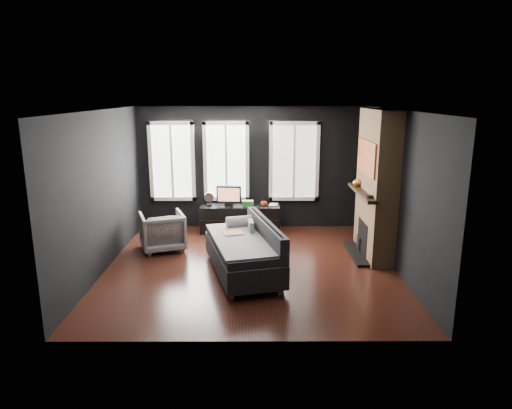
{
  "coord_description": "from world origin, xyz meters",
  "views": [
    {
      "loc": [
        0.07,
        -7.54,
        2.96
      ],
      "look_at": [
        0.1,
        0.3,
        1.05
      ],
      "focal_mm": 32.0,
      "sensor_mm": 36.0,
      "label": 1
    }
  ],
  "objects_px": {
    "sofa": "(243,248)",
    "armchair": "(162,229)",
    "media_console": "(240,218)",
    "mug": "(264,203)",
    "mantel_vase": "(357,182)",
    "book": "(269,200)",
    "monitor": "(229,194)"
  },
  "relations": [
    {
      "from": "mantel_vase",
      "to": "mug",
      "type": "bearing_deg",
      "value": 150.12
    },
    {
      "from": "book",
      "to": "sofa",
      "type": "bearing_deg",
      "value": -101.82
    },
    {
      "from": "armchair",
      "to": "media_console",
      "type": "bearing_deg",
      "value": -160.78
    },
    {
      "from": "media_console",
      "to": "mantel_vase",
      "type": "bearing_deg",
      "value": -24.65
    },
    {
      "from": "mug",
      "to": "mantel_vase",
      "type": "height_order",
      "value": "mantel_vase"
    },
    {
      "from": "sofa",
      "to": "monitor",
      "type": "bearing_deg",
      "value": 84.1
    },
    {
      "from": "sofa",
      "to": "media_console",
      "type": "height_order",
      "value": "sofa"
    },
    {
      "from": "armchair",
      "to": "mantel_vase",
      "type": "bearing_deg",
      "value": 162.17
    },
    {
      "from": "monitor",
      "to": "mantel_vase",
      "type": "distance_m",
      "value": 2.79
    },
    {
      "from": "sofa",
      "to": "mantel_vase",
      "type": "height_order",
      "value": "mantel_vase"
    },
    {
      "from": "book",
      "to": "mantel_vase",
      "type": "relative_size",
      "value": 1.32
    },
    {
      "from": "media_console",
      "to": "mug",
      "type": "bearing_deg",
      "value": -3.6
    },
    {
      "from": "media_console",
      "to": "mug",
      "type": "relative_size",
      "value": 13.83
    },
    {
      "from": "monitor",
      "to": "mug",
      "type": "xyz_separation_m",
      "value": [
        0.76,
        -0.04,
        -0.18
      ]
    },
    {
      "from": "armchair",
      "to": "monitor",
      "type": "height_order",
      "value": "monitor"
    },
    {
      "from": "mug",
      "to": "monitor",
      "type": "bearing_deg",
      "value": 177.16
    },
    {
      "from": "armchair",
      "to": "book",
      "type": "xyz_separation_m",
      "value": [
        2.11,
        1.25,
        0.3
      ]
    },
    {
      "from": "media_console",
      "to": "book",
      "type": "distance_m",
      "value": 0.77
    },
    {
      "from": "mug",
      "to": "book",
      "type": "xyz_separation_m",
      "value": [
        0.12,
        0.08,
        0.06
      ]
    },
    {
      "from": "sofa",
      "to": "media_console",
      "type": "bearing_deg",
      "value": 78.58
    },
    {
      "from": "mug",
      "to": "book",
      "type": "relative_size",
      "value": 0.52
    },
    {
      "from": "mug",
      "to": "book",
      "type": "distance_m",
      "value": 0.16
    },
    {
      "from": "media_console",
      "to": "book",
      "type": "relative_size",
      "value": 7.18
    },
    {
      "from": "monitor",
      "to": "book",
      "type": "xyz_separation_m",
      "value": [
        0.88,
        0.05,
        -0.13
      ]
    },
    {
      "from": "sofa",
      "to": "monitor",
      "type": "height_order",
      "value": "monitor"
    },
    {
      "from": "sofa",
      "to": "media_console",
      "type": "xyz_separation_m",
      "value": [
        -0.12,
        2.44,
        -0.16
      ]
    },
    {
      "from": "mug",
      "to": "media_console",
      "type": "bearing_deg",
      "value": 176.47
    },
    {
      "from": "sofa",
      "to": "armchair",
      "type": "xyz_separation_m",
      "value": [
        -1.59,
        1.24,
        -0.04
      ]
    },
    {
      "from": "book",
      "to": "monitor",
      "type": "bearing_deg",
      "value": -176.97
    },
    {
      "from": "armchair",
      "to": "monitor",
      "type": "distance_m",
      "value": 1.77
    },
    {
      "from": "armchair",
      "to": "monitor",
      "type": "relative_size",
      "value": 1.49
    },
    {
      "from": "sofa",
      "to": "monitor",
      "type": "relative_size",
      "value": 3.83
    }
  ]
}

